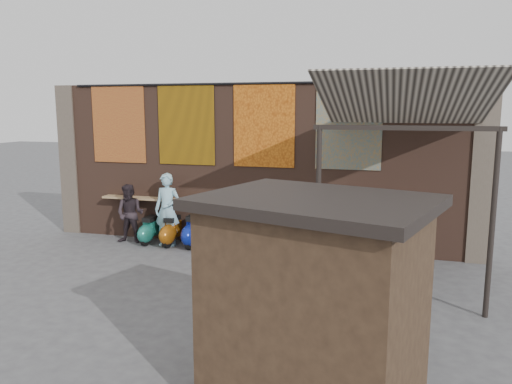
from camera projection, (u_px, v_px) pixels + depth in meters
ground at (218, 278)px, 10.09m from camera, size 70.00×70.00×0.00m
brick_wall at (254, 166)px, 12.33m from camera, size 10.00×0.40×4.00m
pier_left at (73, 160)px, 13.72m from camera, size 0.50×0.50×4.00m
pier_right at (482, 173)px, 10.94m from camera, size 0.50×0.50×4.00m
eating_counter at (250, 204)px, 12.12m from camera, size 8.00×0.32×0.05m
shelf_box at (322, 202)px, 11.60m from camera, size 0.55×0.29×0.24m
tapestry_redgold at (119, 124)px, 12.92m from camera, size 1.50×0.02×2.00m
tapestry_sun at (186, 125)px, 12.41m from camera, size 1.50×0.02×2.00m
tapestry_orange at (264, 125)px, 11.87m from camera, size 1.50×0.02×2.00m
tapestry_multi at (349, 126)px, 11.34m from camera, size 1.50×0.02×2.00m
hang_rail at (252, 83)px, 11.78m from camera, size 9.50×0.06×0.06m
scooter_stool_0 at (149, 230)px, 12.64m from camera, size 0.32×0.72×0.69m
scooter_stool_1 at (171, 231)px, 12.46m from camera, size 0.34×0.76×0.73m
scooter_stool_2 at (194, 231)px, 12.32m from camera, size 0.38×0.84×0.80m
scooter_stool_3 at (214, 234)px, 12.18m from camera, size 0.34×0.75×0.71m
scooter_stool_4 at (239, 237)px, 11.98m from camera, size 0.33×0.74×0.70m
scooter_stool_5 at (262, 238)px, 11.88m from camera, size 0.33×0.72×0.69m
scooter_stool_6 at (288, 239)px, 11.65m from camera, size 0.37×0.82×0.78m
scooter_stool_7 at (314, 239)px, 11.54m from camera, size 0.38×0.85×0.81m
diner_left at (167, 210)px, 12.39m from camera, size 0.67×0.44×1.82m
diner_right at (130, 214)px, 12.65m from camera, size 0.78×0.63×1.51m
shopper_navy at (356, 243)px, 9.82m from camera, size 0.97×0.80×1.55m
shopper_grey at (382, 241)px, 9.49m from camera, size 1.28×0.90×1.80m
shopper_tan at (310, 250)px, 9.40m from camera, size 0.84×0.67×1.49m
market_stall at (314, 311)px, 5.55m from camera, size 2.53×2.17×2.34m
stall_roof at (316, 202)px, 5.35m from camera, size 2.85×2.47×0.12m
stall_sign at (345, 247)px, 6.16m from camera, size 1.16×0.38×0.50m
stall_shelf at (343, 312)px, 6.30m from camera, size 1.74×0.61×0.06m
awning_canvas at (406, 100)px, 9.43m from camera, size 3.20×3.28×0.97m
awning_ledger at (406, 83)px, 10.87m from camera, size 3.30×0.08×0.12m
awning_header at (406, 128)px, 8.08m from camera, size 3.00×0.08×0.08m
awning_post_left at (318, 215)px, 8.71m from camera, size 0.09×0.09×3.10m
awning_post_right at (492, 225)px, 7.96m from camera, size 0.09×0.09×3.10m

